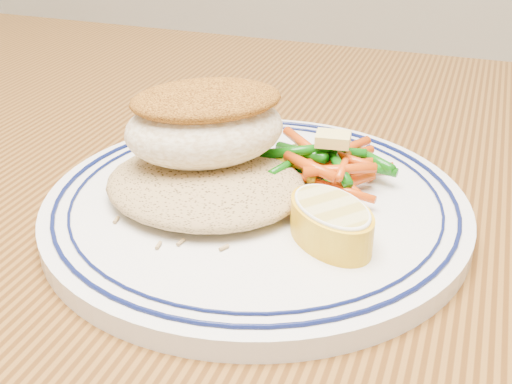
% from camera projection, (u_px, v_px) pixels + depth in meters
% --- Properties ---
extents(dining_table, '(1.50, 0.90, 0.75)m').
position_uv_depth(dining_table, '(318.00, 325.00, 0.51)').
color(dining_table, '#4E2C0F').
rests_on(dining_table, ground).
extents(plate, '(0.30, 0.30, 0.02)m').
position_uv_depth(plate, '(256.00, 205.00, 0.46)').
color(plate, silver).
rests_on(plate, dining_table).
extents(rice_pilaf, '(0.14, 0.13, 0.03)m').
position_uv_depth(rice_pilaf, '(205.00, 180.00, 0.45)').
color(rice_pilaf, '#9F804F').
rests_on(rice_pilaf, plate).
extents(fish_fillet, '(0.14, 0.13, 0.06)m').
position_uv_depth(fish_fillet, '(205.00, 122.00, 0.45)').
color(fish_fillet, white).
rests_on(fish_fillet, rice_pilaf).
extents(vegetable_pile, '(0.10, 0.09, 0.03)m').
position_uv_depth(vegetable_pile, '(328.00, 163.00, 0.48)').
color(vegetable_pile, '#0E580B').
rests_on(vegetable_pile, plate).
extents(butter_pat, '(0.03, 0.02, 0.01)m').
position_uv_depth(butter_pat, '(333.00, 139.00, 0.47)').
color(butter_pat, '#F0DE75').
rests_on(butter_pat, vegetable_pile).
extents(lemon_wedge, '(0.09, 0.09, 0.03)m').
position_uv_depth(lemon_wedge, '(331.00, 221.00, 0.40)').
color(lemon_wedge, yellow).
rests_on(lemon_wedge, plate).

